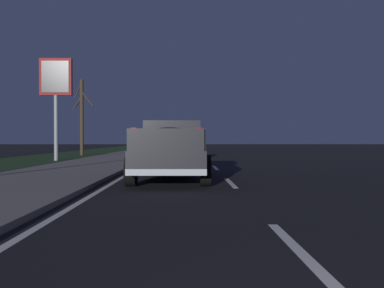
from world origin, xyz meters
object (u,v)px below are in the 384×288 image
Objects in this scene: pickup_truck at (172,148)px; gas_price_sign at (56,85)px; sedan_tan at (182,147)px; sedan_silver at (180,145)px; bare_tree_far at (82,115)px; sedan_green at (181,144)px.

pickup_truck is 0.90× the size of gas_price_sign.
sedan_tan is 0.72× the size of gas_price_sign.
pickup_truck is at bearing -179.73° from sedan_silver.
gas_price_sign reaches higher than bare_tree_far.
bare_tree_far is (-10.68, 7.73, 2.38)m from sedan_green.
sedan_green is 0.73× the size of gas_price_sign.
bare_tree_far reaches higher than sedan_tan.
bare_tree_far reaches higher than sedan_green.
gas_price_sign is at bearing 158.50° from sedan_green.
pickup_truck is 1.23× the size of sedan_silver.
sedan_tan is at bearing -125.92° from bare_tree_far.
sedan_green and sedan_silver have the same top height.
sedan_tan is 1.00× the size of sedan_green.
sedan_tan is 0.73× the size of bare_tree_far.
bare_tree_far is at bearing 99.92° from sedan_silver.
sedan_silver is at bearing -80.08° from bare_tree_far.
sedan_green is at bearing 1.09° from sedan_tan.
gas_price_sign is at bearing 140.93° from sedan_silver.
sedan_green is at bearing -21.50° from gas_price_sign.
sedan_tan is at bearing -0.84° from pickup_truck.
gas_price_sign reaches higher than sedan_tan.
pickup_truck is 1.23× the size of sedan_tan.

